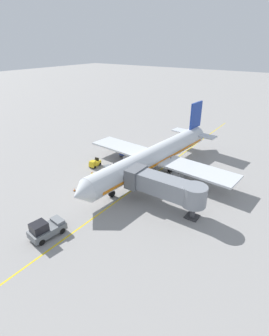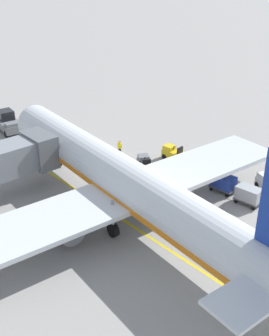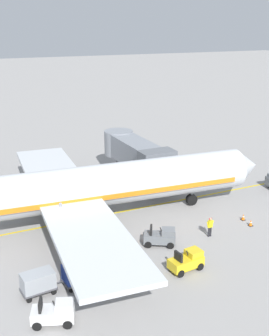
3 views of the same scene
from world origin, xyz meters
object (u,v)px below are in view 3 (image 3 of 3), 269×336
Objects in this scene: parked_airliner at (75,190)px; baggage_cart_second_in_train at (38,282)px; baggage_tug_trailing at (187,261)px; ground_crew_wing_walker at (210,226)px; safety_cone_nose_left at (243,217)px; jet_bridge at (135,153)px; baggage_tug_spare at (55,313)px; baggage_cart_front at (79,272)px; safety_cone_nose_right at (251,223)px; baggage_tug_lead at (161,237)px.

parked_airliner is 10.88m from baggage_cart_second_in_train.
baggage_tug_trailing is 5.71m from ground_crew_wing_walker.
baggage_tug_trailing is 4.42× the size of safety_cone_nose_left.
ground_crew_wing_walker is at bearing 0.01° from jet_bridge.
baggage_tug_spare is 1.64× the size of ground_crew_wing_walker.
baggage_cart_front reaches higher than safety_cone_nose_left.
ground_crew_wing_walker reaches higher than baggage_cart_second_in_train.
safety_cone_nose_right is (1.23, -0.17, 0.00)m from safety_cone_nose_left.
baggage_tug_spare is 3.28m from baggage_cart_second_in_train.
baggage_tug_lead is at bearing -92.54° from safety_cone_nose_right.
ground_crew_wing_walker reaches higher than baggage_tug_spare.
parked_airliner is at bearing -144.31° from baggage_tug_lead.
ground_crew_wing_walker is (14.29, 0.00, -2.50)m from jet_bridge.
baggage_tug_lead is 1.06× the size of baggage_tug_trailing.
baggage_tug_trailing is 4.42× the size of safety_cone_nose_right.
safety_cone_nose_left is (12.99, 4.56, -3.16)m from jet_bridge.
parked_airliner is at bearing 156.45° from baggage_tug_spare.
baggage_tug_trailing is at bearing -1.15° from baggage_tug_lead.
parked_airliner is 63.31× the size of safety_cone_nose_right.
baggage_tug_spare is at bearing -39.18° from baggage_cart_front.
baggage_tug_spare is 15.48m from ground_crew_wing_walker.
ground_crew_wing_walker is (-5.16, 14.59, 0.24)m from baggage_tug_spare.
baggage_tug_trailing is at bearing 80.91° from baggage_cart_second_in_train.
jet_bridge is 14.76m from baggage_tug_lead.
baggage_tug_trailing reaches higher than baggage_cart_front.
jet_bridge is at bearing 137.63° from baggage_cart_second_in_train.
baggage_tug_spare is at bearing -70.53° from ground_crew_wing_walker.
safety_cone_nose_right is at bearing -8.07° from safety_cone_nose_left.
jet_bridge is at bearing 143.13° from baggage_tug_spare.
safety_cone_nose_right is at bearing 97.21° from baggage_cart_front.
baggage_tug_spare is 0.94× the size of baggage_cart_second_in_train.
safety_cone_nose_left is at bearing 105.95° from ground_crew_wing_walker.
baggage_tug_spare is 4.69× the size of safety_cone_nose_right.
baggage_tug_lead is at bearing 102.81° from baggage_cart_second_in_train.
jet_bridge is at bearing 165.95° from baggage_tug_trailing.
ground_crew_wing_walker reaches higher than baggage_tug_trailing.
parked_airliner is at bearing -117.61° from safety_cone_nose_right.
parked_airliner is 15.25m from safety_cone_nose_left.
baggage_tug_lead and baggage_tug_trailing have the same top height.
baggage_tug_spare reaches higher than baggage_cart_front.
parked_airliner is at bearing -156.13° from baggage_tug_trailing.
baggage_tug_lead is 4.01m from baggage_tug_trailing.
ground_crew_wing_walker is at bearing 97.31° from baggage_cart_second_in_train.
parked_airliner reaches higher than safety_cone_nose_left.
baggage_tug_lead is 4.69× the size of safety_cone_nose_left.
baggage_tug_trailing is at bearing -61.76° from safety_cone_nose_left.
jet_bridge reaches higher than ground_crew_wing_walker.
parked_airliner is 11.64m from jet_bridge.
baggage_cart_second_in_train is (-0.10, -2.75, 0.00)m from baggage_cart_front.
safety_cone_nose_right is (0.39, 8.77, -0.42)m from baggage_tug_lead.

